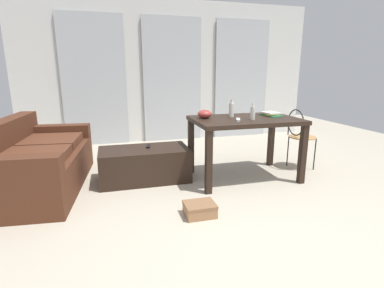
# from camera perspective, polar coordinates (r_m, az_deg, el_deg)

# --- Properties ---
(ground_plane) EXTENTS (9.12, 9.12, 0.00)m
(ground_plane) POSITION_cam_1_polar(r_m,az_deg,el_deg) (3.90, 3.24, -6.21)
(ground_plane) COLOR #B2A893
(wall_back) EXTENTS (5.61, 0.10, 2.62)m
(wall_back) POSITION_cam_1_polar(r_m,az_deg,el_deg) (5.88, -3.96, 13.59)
(wall_back) COLOR silver
(wall_back) RESTS_ON ground
(curtains) EXTENTS (3.99, 0.03, 2.32)m
(curtains) POSITION_cam_1_polar(r_m,az_deg,el_deg) (5.80, -3.76, 12.10)
(curtains) COLOR #B2B7BC
(curtains) RESTS_ON ground
(couch) EXTENTS (1.07, 1.87, 0.80)m
(couch) POSITION_cam_1_polar(r_m,az_deg,el_deg) (3.85, -27.96, -3.24)
(couch) COLOR #4C2819
(couch) RESTS_ON ground
(coffee_table) EXTENTS (1.09, 0.57, 0.41)m
(coffee_table) POSITION_cam_1_polar(r_m,az_deg,el_deg) (3.76, -9.13, -3.88)
(coffee_table) COLOR black
(coffee_table) RESTS_ON ground
(craft_table) EXTENTS (1.29, 0.84, 0.77)m
(craft_table) POSITION_cam_1_polar(r_m,az_deg,el_deg) (3.74, 10.18, 3.34)
(craft_table) COLOR black
(craft_table) RESTS_ON ground
(wire_chair) EXTENTS (0.37, 0.37, 0.84)m
(wire_chair) POSITION_cam_1_polar(r_m,az_deg,el_deg) (4.33, 19.94, 2.20)
(wire_chair) COLOR #B7844C
(wire_chair) RESTS_ON ground
(bottle_near) EXTENTS (0.07, 0.07, 0.22)m
(bottle_near) POSITION_cam_1_polar(r_m,az_deg,el_deg) (3.79, 7.60, 6.60)
(bottle_near) COLOR beige
(bottle_near) RESTS_ON craft_table
(bottle_far) EXTENTS (0.06, 0.06, 0.20)m
(bottle_far) POSITION_cam_1_polar(r_m,az_deg,el_deg) (3.61, 11.64, 5.96)
(bottle_far) COLOR beige
(bottle_far) RESTS_ON craft_table
(bowl) EXTENTS (0.18, 0.18, 0.10)m
(bowl) POSITION_cam_1_polar(r_m,az_deg,el_deg) (3.66, 2.45, 5.80)
(bowl) COLOR #9E3833
(bowl) RESTS_ON craft_table
(book_stack) EXTENTS (0.21, 0.31, 0.05)m
(book_stack) POSITION_cam_1_polar(r_m,az_deg,el_deg) (3.99, 14.95, 5.62)
(book_stack) COLOR #2D7F56
(book_stack) RESTS_ON craft_table
(tv_remote_on_table) EXTENTS (0.10, 0.18, 0.03)m
(tv_remote_on_table) POSITION_cam_1_polar(r_m,az_deg,el_deg) (3.49, 8.88, 4.61)
(tv_remote_on_table) COLOR #B7B7B2
(tv_remote_on_table) RESTS_ON craft_table
(tv_remote_primary) EXTENTS (0.07, 0.16, 0.02)m
(tv_remote_primary) POSITION_cam_1_polar(r_m,az_deg,el_deg) (3.77, -8.44, -0.43)
(tv_remote_primary) COLOR black
(tv_remote_primary) RESTS_ON coffee_table
(shoebox) EXTENTS (0.29, 0.24, 0.12)m
(shoebox) POSITION_cam_1_polar(r_m,az_deg,el_deg) (2.88, 1.51, -12.47)
(shoebox) COLOR #996B47
(shoebox) RESTS_ON ground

